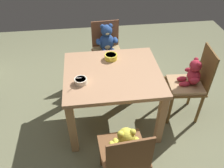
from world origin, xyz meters
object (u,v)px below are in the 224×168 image
at_px(teddy_chair_far_center, 107,46).
at_px(dining_table, 113,81).
at_px(porridge_bowl_cream_near_left, 81,81).
at_px(teddy_chair_near_front, 125,150).
at_px(porridge_bowl_yellow_far_center, 111,57).
at_px(teddy_chair_near_right, 190,80).

bearing_deg(teddy_chair_far_center, dining_table, -5.54).
bearing_deg(porridge_bowl_cream_near_left, teddy_chair_near_front, -64.38).
xyz_separation_m(porridge_bowl_cream_near_left, porridge_bowl_yellow_far_center, (0.35, 0.39, 0.00)).
xyz_separation_m(teddy_chair_near_right, porridge_bowl_cream_near_left, (-1.24, -0.13, 0.22)).
bearing_deg(porridge_bowl_cream_near_left, dining_table, 22.46).
bearing_deg(teddy_chair_near_front, dining_table, -4.47).
bearing_deg(dining_table, teddy_chair_near_front, -90.15).
bearing_deg(teddy_chair_far_center, porridge_bowl_yellow_far_center, -5.05).
height_order(teddy_chair_near_right, teddy_chair_near_front, teddy_chair_near_right).
bearing_deg(porridge_bowl_yellow_far_center, teddy_chair_far_center, 88.59).
bearing_deg(teddy_chair_near_front, teddy_chair_near_right, -51.86).
relative_size(dining_table, teddy_chair_near_front, 1.23).
xyz_separation_m(teddy_chair_near_right, teddy_chair_far_center, (-0.87, 0.84, 0.03)).
bearing_deg(teddy_chair_near_right, teddy_chair_near_front, 47.11).
distance_m(teddy_chair_near_front, porridge_bowl_cream_near_left, 0.81).
bearing_deg(porridge_bowl_cream_near_left, teddy_chair_far_center, 69.31).
height_order(dining_table, teddy_chair_far_center, teddy_chair_far_center).
height_order(teddy_chair_near_front, porridge_bowl_yellow_far_center, teddy_chair_near_front).
bearing_deg(teddy_chair_near_right, porridge_bowl_yellow_far_center, -12.10).
distance_m(teddy_chair_far_center, porridge_bowl_cream_near_left, 1.05).
height_order(dining_table, porridge_bowl_cream_near_left, porridge_bowl_cream_near_left).
bearing_deg(porridge_bowl_yellow_far_center, porridge_bowl_cream_near_left, -131.75).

